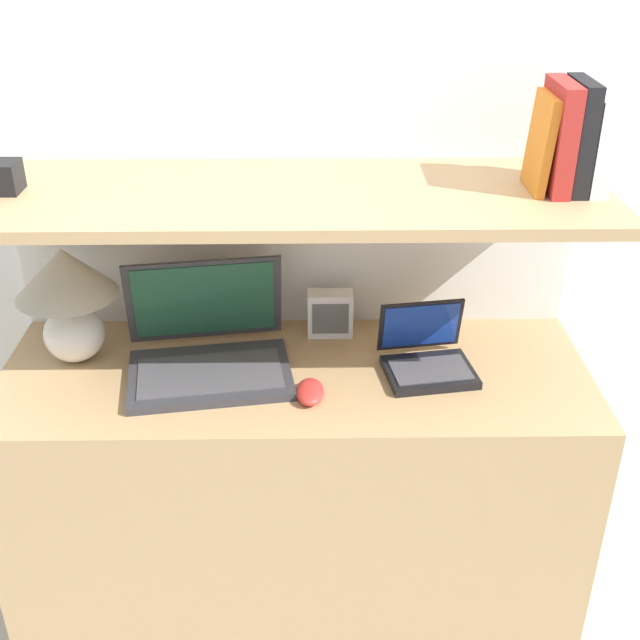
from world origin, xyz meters
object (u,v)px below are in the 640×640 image
object	(u,v)px
table_lamp	(67,291)
book_black	(578,136)
book_orange	(541,143)
computer_mouse	(310,392)
laptop_small	(427,357)
laptop_large	(208,351)
router_box	(330,314)
book_white	(596,143)
book_red	(558,137)

from	to	relation	value
table_lamp	book_black	xyz separation A→B (m)	(1.18, -0.01, 0.38)
book_orange	book_black	bearing A→B (deg)	0.00
computer_mouse	laptop_small	bearing A→B (deg)	22.64
table_lamp	book_orange	bearing A→B (deg)	-0.49
table_lamp	computer_mouse	world-z (taller)	table_lamp
laptop_small	book_orange	bearing A→B (deg)	14.47
laptop_large	router_box	distance (m)	0.35
laptop_large	router_box	xyz separation A→B (m)	(0.30, 0.17, 0.01)
laptop_large	router_box	world-z (taller)	laptop_large
computer_mouse	book_black	xyz separation A→B (m)	(0.59, 0.18, 0.55)
book_black	book_orange	bearing A→B (deg)	180.00
book_white	book_orange	bearing A→B (deg)	180.00
router_box	book_white	bearing A→B (deg)	-11.98
computer_mouse	laptop_large	bearing A→B (deg)	151.68
book_orange	computer_mouse	bearing A→B (deg)	-160.88
laptop_small	book_orange	size ratio (longest dim) A/B	1.11
laptop_large	book_red	world-z (taller)	book_red
table_lamp	book_white	size ratio (longest dim) A/B	1.41
book_black	book_orange	xyz separation A→B (m)	(-0.08, 0.00, -0.02)
router_box	book_orange	world-z (taller)	book_orange
book_black	router_box	bearing A→B (deg)	167.10
laptop_large	book_red	size ratio (longest dim) A/B	1.79
table_lamp	book_red	distance (m)	1.20
laptop_large	computer_mouse	size ratio (longest dim) A/B	3.91
router_box	book_red	size ratio (longest dim) A/B	0.51
laptop_small	computer_mouse	xyz separation A→B (m)	(-0.29, -0.12, -0.02)
computer_mouse	book_orange	bearing A→B (deg)	19.12
book_white	book_black	size ratio (longest dim) A/B	0.87
laptop_large	book_white	size ratio (longest dim) A/B	2.03
router_box	book_red	distance (m)	0.72
computer_mouse	book_orange	world-z (taller)	book_orange
laptop_small	laptop_large	bearing A→B (deg)	178.45
router_box	book_white	xyz separation A→B (m)	(0.58, -0.12, 0.49)
laptop_large	laptop_small	xyz separation A→B (m)	(0.53, -0.01, -0.02)
book_white	book_red	size ratio (longest dim) A/B	0.88
laptop_small	router_box	distance (m)	0.30
book_black	computer_mouse	bearing A→B (deg)	-163.29
computer_mouse	book_orange	xyz separation A→B (m)	(0.51, 0.18, 0.53)
laptop_small	book_black	world-z (taller)	book_black
laptop_small	router_box	size ratio (longest dim) A/B	1.94
router_box	book_orange	bearing A→B (deg)	-15.04
laptop_large	book_orange	size ratio (longest dim) A/B	2.01
book_white	computer_mouse	bearing A→B (deg)	-164.35
book_white	book_orange	size ratio (longest dim) A/B	0.99
book_white	book_orange	distance (m)	0.12
book_orange	table_lamp	bearing A→B (deg)	179.51
book_white	book_black	world-z (taller)	book_black
table_lamp	book_black	world-z (taller)	book_black
book_black	laptop_small	bearing A→B (deg)	-169.18
computer_mouse	router_box	size ratio (longest dim) A/B	0.90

